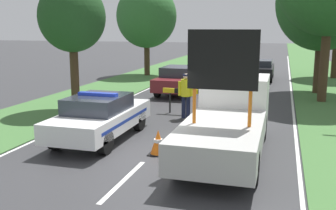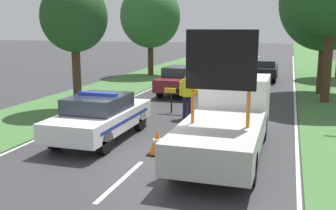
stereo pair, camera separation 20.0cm
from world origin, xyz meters
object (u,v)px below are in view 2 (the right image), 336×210
(road_barrier, at_px, (199,94))
(roadside_tree_near_right, at_px, (327,2))
(police_officer, at_px, (187,92))
(traffic_cone_near_police, at_px, (157,142))
(work_truck, at_px, (229,117))
(police_car, at_px, (100,116))
(roadside_tree_far_left, at_px, (74,18))
(pedestrian_civilian, at_px, (211,94))
(queued_car_wagon_maroon, at_px, (182,79))
(roadside_tree_near_left, at_px, (150,16))
(traffic_cone_centre_front, at_px, (259,105))
(traffic_cone_near_truck, at_px, (225,104))
(queued_car_sedan_black, at_px, (264,69))

(road_barrier, distance_m, roadside_tree_near_right, 9.55)
(police_officer, distance_m, traffic_cone_near_police, 4.69)
(work_truck, bearing_deg, road_barrier, -63.36)
(police_car, distance_m, roadside_tree_near_right, 14.24)
(work_truck, bearing_deg, roadside_tree_far_left, -24.66)
(roadside_tree_near_right, bearing_deg, traffic_cone_near_police, -112.40)
(roadside_tree_near_right, xyz_separation_m, roadside_tree_far_left, (-10.47, -7.57, -0.87))
(pedestrian_civilian, bearing_deg, work_truck, -96.87)
(pedestrian_civilian, distance_m, queued_car_wagon_maroon, 6.14)
(queued_car_wagon_maroon, bearing_deg, roadside_tree_near_right, -162.94)
(pedestrian_civilian, height_order, roadside_tree_near_left, roadside_tree_near_left)
(traffic_cone_near_police, relative_size, traffic_cone_centre_front, 1.14)
(road_barrier, xyz_separation_m, roadside_tree_near_left, (-6.41, 11.98, 3.45))
(road_barrier, relative_size, roadside_tree_near_right, 0.41)
(police_car, height_order, roadside_tree_near_right, roadside_tree_near_right)
(work_truck, distance_m, traffic_cone_centre_front, 5.80)
(police_car, distance_m, traffic_cone_centre_front, 7.35)
(pedestrian_civilian, xyz_separation_m, traffic_cone_centre_front, (1.73, 1.96, -0.68))
(police_car, height_order, roadside_tree_far_left, roadside_tree_far_left)
(roadside_tree_far_left, bearing_deg, traffic_cone_near_truck, 15.73)
(pedestrian_civilian, bearing_deg, traffic_cone_near_police, -122.63)
(police_car, xyz_separation_m, roadside_tree_near_right, (7.38, 11.48, 4.07))
(traffic_cone_near_police, bearing_deg, police_car, 156.92)
(traffic_cone_near_truck, bearing_deg, police_car, -119.04)
(traffic_cone_centre_front, xyz_separation_m, roadside_tree_near_left, (-8.76, 10.72, 4.01))
(police_officer, height_order, queued_car_wagon_maroon, police_officer)
(pedestrian_civilian, relative_size, roadside_tree_near_left, 0.25)
(traffic_cone_centre_front, bearing_deg, roadside_tree_far_left, -166.75)
(queued_car_wagon_maroon, relative_size, roadside_tree_near_right, 0.62)
(queued_car_wagon_maroon, bearing_deg, traffic_cone_near_police, 101.43)
(queued_car_wagon_maroon, relative_size, queued_car_sedan_black, 1.02)
(queued_car_wagon_maroon, distance_m, roadside_tree_near_right, 8.55)
(traffic_cone_near_police, bearing_deg, police_officer, 93.96)
(road_barrier, bearing_deg, roadside_tree_near_left, 122.80)
(traffic_cone_centre_front, bearing_deg, police_car, -128.78)
(police_officer, xyz_separation_m, queued_car_wagon_maroon, (-1.75, 5.61, -0.29))
(queued_car_sedan_black, bearing_deg, traffic_cone_near_truck, 85.13)
(queued_car_wagon_maroon, bearing_deg, police_car, 88.85)
(work_truck, xyz_separation_m, pedestrian_civilian, (-1.25, 3.78, -0.02))
(traffic_cone_near_truck, bearing_deg, queued_car_wagon_maroon, 129.37)
(pedestrian_civilian, bearing_deg, police_officer, 160.58)
(work_truck, distance_m, traffic_cone_near_truck, 5.82)
(traffic_cone_centre_front, relative_size, queued_car_sedan_black, 0.14)
(traffic_cone_centre_front, relative_size, roadside_tree_near_left, 0.09)
(police_officer, height_order, roadside_tree_near_left, roadside_tree_near_left)
(roadside_tree_near_right, bearing_deg, road_barrier, -126.15)
(queued_car_sedan_black, relative_size, roadside_tree_near_right, 0.61)
(traffic_cone_centre_front, height_order, roadside_tree_far_left, roadside_tree_far_left)
(traffic_cone_near_police, xyz_separation_m, queued_car_wagon_maroon, (-2.07, 10.23, 0.42))
(road_barrier, height_order, roadside_tree_near_left, roadside_tree_near_left)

